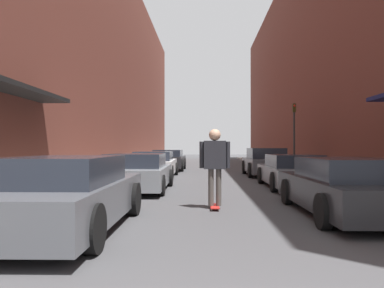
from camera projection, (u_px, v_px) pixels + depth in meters
ground at (211, 174)px, 19.89m from camera, size 103.45×103.45×0.00m
curb_strip_left at (140, 168)px, 24.75m from camera, size 1.80×47.02×0.12m
curb_strip_right at (281, 168)px, 24.44m from camera, size 1.80×47.02×0.12m
building_row_left at (97, 66)px, 24.90m from camera, size 4.90×47.02×13.72m
building_row_right at (326, 61)px, 24.39m from camera, size 4.90×47.02×14.12m
parked_car_left_0 at (69, 194)px, 6.44m from camera, size 1.86×4.69×1.28m
parked_car_left_1 at (137, 173)px, 12.35m from camera, size 2.08×4.44×1.22m
parked_car_left_2 at (154, 165)px, 17.70m from camera, size 2.01×4.73×1.23m
parked_car_left_3 at (168, 160)px, 23.15m from camera, size 2.00×4.23×1.26m
parked_car_right_0 at (344, 187)px, 7.88m from camera, size 1.92×4.66×1.21m
parked_car_right_1 at (292, 171)px, 13.24m from camera, size 1.96×4.59×1.18m
parked_car_right_2 at (265, 162)px, 18.72m from camera, size 1.99×4.40×1.39m
skateboarder at (215, 160)px, 8.71m from camera, size 0.71×0.78×1.86m
traffic_light at (294, 130)px, 19.68m from camera, size 0.16×0.22×3.61m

